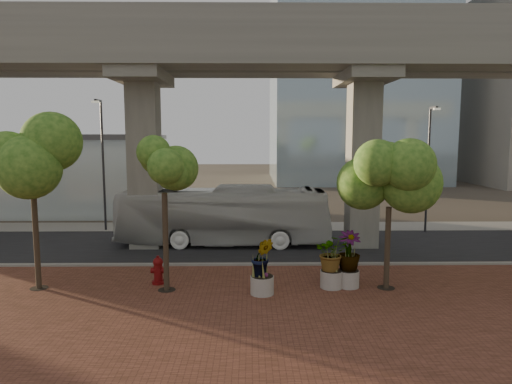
{
  "coord_description": "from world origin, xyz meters",
  "views": [
    {
      "loc": [
        -0.23,
        -23.06,
        6.11
      ],
      "look_at": [
        0.08,
        0.5,
        3.26
      ],
      "focal_mm": 32.0,
      "sensor_mm": 36.0,
      "label": 1
    }
  ],
  "objects": [
    {
      "name": "far_sidewalk",
      "position": [
        0.0,
        7.5,
        0.03
      ],
      "size": [
        90.0,
        3.0,
        0.06
      ],
      "primitive_type": "cube",
      "color": "gray",
      "rests_on": "ground"
    },
    {
      "name": "transit_viaduct",
      "position": [
        0.0,
        2.0,
        7.29
      ],
      "size": [
        72.0,
        5.6,
        12.4
      ],
      "color": "gray",
      "rests_on": "ground"
    },
    {
      "name": "street_tree_near_east",
      "position": [
        5.26,
        -5.34,
        4.52
      ],
      "size": [
        3.98,
        3.98,
        6.29
      ],
      "color": "#423425",
      "rests_on": "ground"
    },
    {
      "name": "planter_front",
      "position": [
        3.05,
        -5.26,
        1.39
      ],
      "size": [
        2.0,
        2.0,
        2.2
      ],
      "color": "gray",
      "rests_on": "ground"
    },
    {
      "name": "asphalt_road",
      "position": [
        0.0,
        2.0,
        0.02
      ],
      "size": [
        90.0,
        8.0,
        0.04
      ],
      "primitive_type": "cube",
      "color": "black",
      "rests_on": "ground"
    },
    {
      "name": "streetlamp_east",
      "position": [
        11.05,
        5.5,
        4.63
      ],
      "size": [
        0.39,
        1.15,
        7.92
      ],
      "color": "#292A2E",
      "rests_on": "ground"
    },
    {
      "name": "street_tree_far_west",
      "position": [
        -8.74,
        -5.2,
        5.24
      ],
      "size": [
        4.11,
        4.11,
        7.08
      ],
      "color": "#423425",
      "rests_on": "ground"
    },
    {
      "name": "station_pavilion",
      "position": [
        -20.0,
        16.0,
        3.22
      ],
      "size": [
        23.0,
        13.0,
        6.3
      ],
      "color": "silver",
      "rests_on": "ground"
    },
    {
      "name": "street_tree_near_west",
      "position": [
        -3.55,
        -5.47,
        4.8
      ],
      "size": [
        2.97,
        2.97,
        6.12
      ],
      "color": "#423425",
      "rests_on": "ground"
    },
    {
      "name": "planter_right",
      "position": [
        3.76,
        -5.18,
        1.45
      ],
      "size": [
        2.15,
        2.15,
        2.29
      ],
      "color": "#AEA89D",
      "rests_on": "ground"
    },
    {
      "name": "curb_strip",
      "position": [
        0.0,
        -2.0,
        0.08
      ],
      "size": [
        70.0,
        0.25,
        0.16
      ],
      "primitive_type": "cube",
      "color": "gray",
      "rests_on": "ground"
    },
    {
      "name": "brick_plaza",
      "position": [
        0.0,
        -8.0,
        0.03
      ],
      "size": [
        70.0,
        13.0,
        0.06
      ],
      "primitive_type": "cube",
      "color": "brown",
      "rests_on": "ground"
    },
    {
      "name": "ground",
      "position": [
        0.0,
        0.0,
        0.0
      ],
      "size": [
        160.0,
        160.0,
        0.0
      ],
      "primitive_type": "plane",
      "color": "#3C342B",
      "rests_on": "ground"
    },
    {
      "name": "transit_bus",
      "position": [
        -1.72,
        2.39,
        1.66
      ],
      "size": [
        12.01,
        3.16,
        3.33
      ],
      "primitive_type": "imported",
      "rotation": [
        0.0,
        0.0,
        1.54
      ],
      "color": "silver",
      "rests_on": "ground"
    },
    {
      "name": "planter_left",
      "position": [
        0.24,
        -5.99,
        1.41
      ],
      "size": [
        2.02,
        2.02,
        2.22
      ],
      "color": "#ADA59C",
      "rests_on": "ground"
    },
    {
      "name": "streetlamp_west",
      "position": [
        -9.7,
        6.34,
        4.9
      ],
      "size": [
        0.42,
        1.22,
        8.39
      ],
      "color": "#2C2D31",
      "rests_on": "ground"
    },
    {
      "name": "fire_hydrant",
      "position": [
        -4.04,
        -4.67,
        0.63
      ],
      "size": [
        0.59,
        0.53,
        1.18
      ],
      "color": "maroon",
      "rests_on": "ground"
    }
  ]
}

